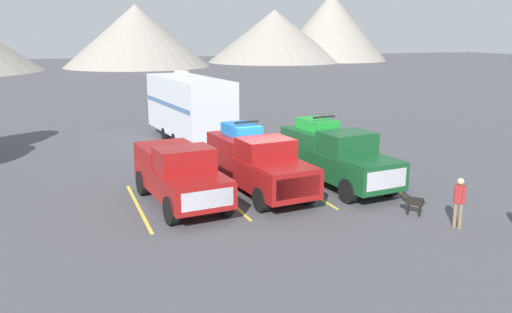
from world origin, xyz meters
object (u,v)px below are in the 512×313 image
Objects in this scene: pickup_truck_a at (179,173)px; pickup_truck_b at (257,161)px; pickup_truck_c at (335,154)px; camper_trailer_a at (189,106)px; person_b at (459,199)px; dog at (411,201)px.

pickup_truck_b is at bearing 7.55° from pickup_truck_a.
camper_trailer_a is (-3.38, 10.34, 0.81)m from pickup_truck_c.
pickup_truck_c reaches higher than person_b.
pickup_truck_b is at bearing -89.42° from camper_trailer_a.
pickup_truck_a is 0.90× the size of pickup_truck_b.
pickup_truck_b reaches higher than person_b.
camper_trailer_a is at bearing 105.91° from person_b.
camper_trailer_a is at bearing 90.58° from pickup_truck_b.
pickup_truck_b is (3.08, 0.41, 0.08)m from pickup_truck_a.
dog is at bearing -74.69° from camper_trailer_a.
pickup_truck_a is 8.02m from dog.
camper_trailer_a reaches higher than dog.
pickup_truck_c is (3.28, -0.20, 0.03)m from pickup_truck_b.
pickup_truck_c reaches higher than pickup_truck_a.
camper_trailer_a reaches higher than person_b.
camper_trailer_a is at bearing 105.31° from dog.
pickup_truck_b reaches higher than pickup_truck_a.
pickup_truck_a is 6.36m from pickup_truck_c.
dog is (3.86, -4.36, -0.71)m from pickup_truck_b.
camper_trailer_a reaches higher than pickup_truck_b.
pickup_truck_a is 3.32× the size of person_b.
pickup_truck_b is 3.28m from pickup_truck_c.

